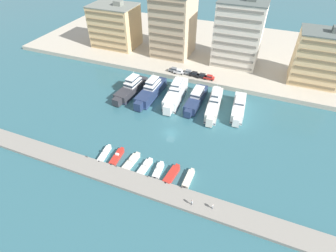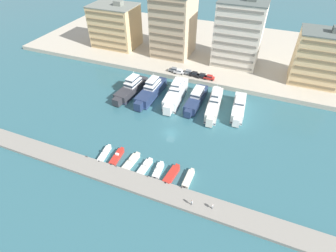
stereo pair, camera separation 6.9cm
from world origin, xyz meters
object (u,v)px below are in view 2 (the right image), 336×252
(car_white_left, at_px, (179,71))
(car_black_center, at_px, (202,76))
(motorboat_white_center, at_px, (158,170))
(motorboat_red_left, at_px, (117,157))
(yacht_charcoal_far_left, at_px, (131,88))
(pedestrian_near_edge, at_px, (192,202))
(motorboat_cream_mid_right, at_px, (188,179))
(car_grey_mid_left, at_px, (188,72))
(car_red_center_right, at_px, (209,77))
(car_black_center_left, at_px, (194,74))
(yacht_ivory_center, at_px, (214,103))
(motorboat_cream_mid_left, at_px, (131,162))
(yacht_white_center_right, at_px, (239,107))
(pedestrian_mid_deck, at_px, (213,206))
(motorboat_red_center_right, at_px, (172,175))
(yacht_navy_center_left, at_px, (196,99))
(yacht_white_mid_left, at_px, (176,93))
(yacht_navy_left, at_px, (151,91))
(car_grey_far_left, at_px, (174,70))
(motorboat_white_far_left, at_px, (105,154))
(motorboat_white_center_left, at_px, (145,167))

(car_white_left, height_order, car_black_center, same)
(motorboat_white_center, bearing_deg, car_black_center, 92.80)
(motorboat_red_left, distance_m, car_black_center, 49.86)
(yacht_charcoal_far_left, bearing_deg, pedestrian_near_edge, -46.91)
(motorboat_cream_mid_right, bearing_deg, car_black_center, 102.30)
(car_grey_mid_left, relative_size, car_red_center_right, 1.00)
(car_black_center_left, distance_m, pedestrian_near_edge, 58.60)
(yacht_ivory_center, relative_size, motorboat_red_left, 2.91)
(car_white_left, bearing_deg, motorboat_cream_mid_left, -85.43)
(yacht_white_center_right, xyz_separation_m, pedestrian_mid_deck, (1.35, -40.27, -0.14))
(motorboat_red_center_right, bearing_deg, car_white_left, 107.89)
(yacht_charcoal_far_left, xyz_separation_m, motorboat_cream_mid_left, (16.38, -31.52, -1.77))
(yacht_white_center_right, xyz_separation_m, car_red_center_right, (-14.11, 14.67, 0.80))
(yacht_ivory_center, xyz_separation_m, car_white_left, (-18.65, 16.38, 0.28))
(yacht_white_center_right, bearing_deg, yacht_navy_center_left, -179.08)
(yacht_white_mid_left, xyz_separation_m, yacht_ivory_center, (14.41, -1.16, -0.01))
(car_red_center_right, bearing_deg, car_black_center_left, 176.72)
(yacht_white_mid_left, relative_size, motorboat_cream_mid_left, 2.70)
(yacht_navy_left, height_order, car_grey_far_left, yacht_navy_left)
(motorboat_red_left, distance_m, car_white_left, 48.80)
(yacht_charcoal_far_left, height_order, motorboat_white_center, yacht_charcoal_far_left)
(motorboat_cream_mid_left, distance_m, car_black_center, 49.45)
(motorboat_red_left, bearing_deg, yacht_navy_left, 97.49)
(motorboat_red_center_right, bearing_deg, yacht_charcoal_far_left, 131.94)
(motorboat_white_far_left, bearing_deg, yacht_white_mid_left, 75.66)
(motorboat_white_far_left, relative_size, pedestrian_near_edge, 4.05)
(car_black_center_left, relative_size, car_black_center, 0.99)
(yacht_navy_left, distance_m, yacht_white_mid_left, 9.10)
(yacht_ivory_center, height_order, motorboat_white_center_left, yacht_ivory_center)
(yacht_ivory_center, xyz_separation_m, car_black_center_left, (-12.27, 16.68, 0.28))
(yacht_navy_center_left, relative_size, car_grey_far_left, 4.61)
(yacht_white_center_right, bearing_deg, yacht_ivory_center, -168.37)
(yacht_white_center_right, height_order, motorboat_white_center, yacht_white_center_right)
(motorboat_white_center, bearing_deg, yacht_white_mid_left, 103.02)
(yacht_ivory_center, distance_m, motorboat_white_center_left, 34.39)
(motorboat_cream_mid_left, distance_m, car_grey_far_left, 50.18)
(car_grey_mid_left, xyz_separation_m, pedestrian_near_edge, (19.75, -56.63, -0.85))
(yacht_navy_left, relative_size, pedestrian_near_edge, 12.00)
(yacht_white_mid_left, relative_size, yacht_navy_center_left, 1.12)
(yacht_white_center_right, distance_m, car_black_center_left, 25.26)
(motorboat_white_far_left, distance_m, motorboat_red_center_right, 20.19)
(pedestrian_mid_deck, bearing_deg, motorboat_white_far_left, 169.42)
(car_black_center, bearing_deg, yacht_navy_center_left, -81.69)
(yacht_ivory_center, relative_size, yacht_white_center_right, 1.16)
(yacht_navy_center_left, height_order, car_grey_far_left, yacht_navy_center_left)
(yacht_charcoal_far_left, relative_size, car_black_center_left, 4.76)
(yacht_navy_left, relative_size, car_red_center_right, 4.93)
(motorboat_red_center_right, xyz_separation_m, pedestrian_near_edge, (7.52, -6.80, 1.36))
(motorboat_white_far_left, bearing_deg, car_white_left, 84.89)
(yacht_white_center_right, relative_size, motorboat_white_far_left, 2.52)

